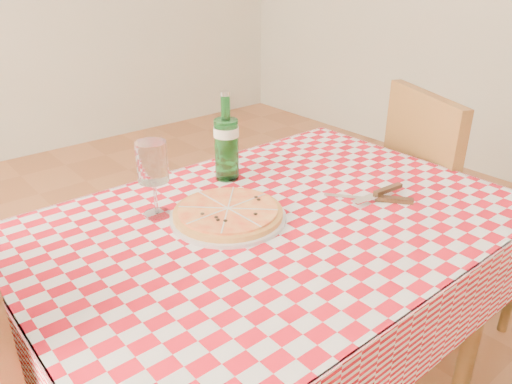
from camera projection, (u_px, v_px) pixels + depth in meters
dining_table at (276, 250)px, 1.35m from camera, size 1.20×0.80×0.75m
tablecloth at (277, 219)px, 1.31m from camera, size 1.30×0.90×0.01m
chair_near at (437, 197)px, 1.89m from camera, size 0.57×0.57×0.96m
pizza_plate at (228, 212)px, 1.29m from camera, size 0.31×0.31×0.04m
water_bottle at (226, 136)px, 1.48m from camera, size 0.08×0.08×0.27m
wine_glass at (154, 180)px, 1.28m from camera, size 0.09×0.09×0.20m
cutlery at (375, 196)px, 1.39m from camera, size 0.33×0.31×0.03m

